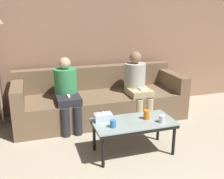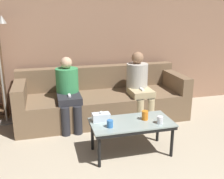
{
  "view_description": "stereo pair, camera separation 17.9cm",
  "coord_description": "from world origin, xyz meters",
  "px_view_note": "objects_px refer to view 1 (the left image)",
  "views": [
    {
      "loc": [
        -1.09,
        -0.88,
        1.77
      ],
      "look_at": [
        0.0,
        2.54,
        0.69
      ],
      "focal_mm": 42.0,
      "sensor_mm": 36.0,
      "label": 1
    },
    {
      "loc": [
        -0.92,
        -0.93,
        1.77
      ],
      "look_at": [
        0.0,
        2.54,
        0.69
      ],
      "focal_mm": 42.0,
      "sensor_mm": 36.0,
      "label": 2
    }
  ],
  "objects_px": {
    "cup_near_right": "(113,124)",
    "cup_far_center": "(147,115)",
    "couch": "(100,100)",
    "coffee_table": "(134,124)",
    "tissue_box": "(103,117)",
    "seated_person_mid_left": "(137,83)",
    "cup_near_left": "(162,119)",
    "seated_person_left_end": "(67,91)"
  },
  "relations": [
    {
      "from": "cup_near_right",
      "to": "cup_far_center",
      "type": "xyz_separation_m",
      "value": [
        0.49,
        0.11,
        0.01
      ]
    },
    {
      "from": "couch",
      "to": "cup_far_center",
      "type": "distance_m",
      "value": 1.29
    },
    {
      "from": "coffee_table",
      "to": "tissue_box",
      "type": "bearing_deg",
      "value": 161.37
    },
    {
      "from": "tissue_box",
      "to": "seated_person_mid_left",
      "type": "xyz_separation_m",
      "value": [
        0.85,
        0.94,
        0.12
      ]
    },
    {
      "from": "coffee_table",
      "to": "cup_near_right",
      "type": "height_order",
      "value": "cup_near_right"
    },
    {
      "from": "coffee_table",
      "to": "cup_near_left",
      "type": "height_order",
      "value": "cup_near_left"
    },
    {
      "from": "coffee_table",
      "to": "couch",
      "type": "bearing_deg",
      "value": 94.27
    },
    {
      "from": "cup_far_center",
      "to": "seated_person_mid_left",
      "type": "height_order",
      "value": "seated_person_mid_left"
    },
    {
      "from": "cup_far_center",
      "to": "tissue_box",
      "type": "relative_size",
      "value": 0.54
    },
    {
      "from": "coffee_table",
      "to": "cup_near_right",
      "type": "bearing_deg",
      "value": -163.1
    },
    {
      "from": "cup_near_right",
      "to": "tissue_box",
      "type": "relative_size",
      "value": 0.41
    },
    {
      "from": "cup_far_center",
      "to": "seated_person_left_end",
      "type": "xyz_separation_m",
      "value": [
        -0.86,
        1.04,
        0.1
      ]
    },
    {
      "from": "couch",
      "to": "coffee_table",
      "type": "height_order",
      "value": "couch"
    },
    {
      "from": "coffee_table",
      "to": "seated_person_mid_left",
      "type": "distance_m",
      "value": 1.19
    },
    {
      "from": "couch",
      "to": "seated_person_mid_left",
      "type": "xyz_separation_m",
      "value": [
        0.58,
        -0.2,
        0.31
      ]
    },
    {
      "from": "coffee_table",
      "to": "cup_far_center",
      "type": "distance_m",
      "value": 0.21
    },
    {
      "from": "cup_near_right",
      "to": "tissue_box",
      "type": "distance_m",
      "value": 0.22
    },
    {
      "from": "coffee_table",
      "to": "tissue_box",
      "type": "relative_size",
      "value": 4.67
    },
    {
      "from": "seated_person_left_end",
      "to": "seated_person_mid_left",
      "type": "height_order",
      "value": "seated_person_mid_left"
    },
    {
      "from": "couch",
      "to": "cup_far_center",
      "type": "relative_size",
      "value": 23.48
    },
    {
      "from": "cup_near_left",
      "to": "cup_far_center",
      "type": "distance_m",
      "value": 0.21
    },
    {
      "from": "coffee_table",
      "to": "cup_near_left",
      "type": "relative_size",
      "value": 11.18
    },
    {
      "from": "cup_near_left",
      "to": "seated_person_mid_left",
      "type": "relative_size",
      "value": 0.08
    },
    {
      "from": "tissue_box",
      "to": "couch",
      "type": "bearing_deg",
      "value": 76.69
    },
    {
      "from": "coffee_table",
      "to": "cup_near_left",
      "type": "bearing_deg",
      "value": -23.56
    },
    {
      "from": "cup_near_right",
      "to": "seated_person_mid_left",
      "type": "relative_size",
      "value": 0.08
    },
    {
      "from": "cup_near_left",
      "to": "cup_far_center",
      "type": "height_order",
      "value": "cup_far_center"
    },
    {
      "from": "cup_near_left",
      "to": "seated_person_left_end",
      "type": "xyz_separation_m",
      "value": [
        -1.0,
        1.19,
        0.11
      ]
    },
    {
      "from": "cup_far_center",
      "to": "cup_near_right",
      "type": "bearing_deg",
      "value": -167.72
    },
    {
      "from": "couch",
      "to": "cup_near_right",
      "type": "relative_size",
      "value": 30.89
    },
    {
      "from": "couch",
      "to": "coffee_table",
      "type": "relative_size",
      "value": 2.71
    },
    {
      "from": "cup_near_left",
      "to": "cup_far_center",
      "type": "relative_size",
      "value": 0.77
    },
    {
      "from": "cup_near_right",
      "to": "cup_far_center",
      "type": "distance_m",
      "value": 0.5
    },
    {
      "from": "cup_near_right",
      "to": "cup_far_center",
      "type": "bearing_deg",
      "value": 12.28
    },
    {
      "from": "seated_person_left_end",
      "to": "couch",
      "type": "bearing_deg",
      "value": 19.88
    },
    {
      "from": "cup_near_right",
      "to": "seated_person_left_end",
      "type": "height_order",
      "value": "seated_person_left_end"
    },
    {
      "from": "cup_near_left",
      "to": "tissue_box",
      "type": "xyz_separation_m",
      "value": [
        -0.68,
        0.26,
        0.01
      ]
    },
    {
      "from": "seated_person_mid_left",
      "to": "cup_near_right",
      "type": "bearing_deg",
      "value": -124.33
    },
    {
      "from": "coffee_table",
      "to": "cup_far_center",
      "type": "bearing_deg",
      "value": 4.28
    },
    {
      "from": "cup_near_right",
      "to": "tissue_box",
      "type": "bearing_deg",
      "value": 105.81
    },
    {
      "from": "seated_person_mid_left",
      "to": "cup_far_center",
      "type": "bearing_deg",
      "value": -106.16
    },
    {
      "from": "cup_near_left",
      "to": "seated_person_mid_left",
      "type": "height_order",
      "value": "seated_person_mid_left"
    }
  ]
}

